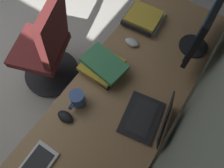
{
  "coord_description": "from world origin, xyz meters",
  "views": [
    {
      "loc": [
        0.3,
        2.13,
        1.94
      ],
      "look_at": [
        -0.09,
        1.87,
        0.95
      ],
      "focal_mm": 32.82,
      "sensor_mm": 36.0,
      "label": 1
    }
  ],
  "objects_px": {
    "book_stack_near": "(103,66)",
    "monitor_primary": "(208,20)",
    "book_stack_far": "(143,18)",
    "office_chair": "(47,51)",
    "mouse_main": "(65,117)",
    "coffee_mug": "(77,99)",
    "laptop_leftmost": "(151,118)",
    "mouse_spare": "(132,42)",
    "drawer_pedestal": "(91,164)"
  },
  "relations": [
    {
      "from": "mouse_main",
      "to": "monitor_primary",
      "type": "bearing_deg",
      "value": 155.29
    },
    {
      "from": "drawer_pedestal",
      "to": "mouse_main",
      "type": "xyz_separation_m",
      "value": [
        -0.13,
        -0.24,
        0.4
      ]
    },
    {
      "from": "book_stack_near",
      "to": "monitor_primary",
      "type": "bearing_deg",
      "value": 140.53
    },
    {
      "from": "mouse_spare",
      "to": "laptop_leftmost",
      "type": "bearing_deg",
      "value": 42.29
    },
    {
      "from": "mouse_main",
      "to": "book_stack_far",
      "type": "height_order",
      "value": "book_stack_far"
    },
    {
      "from": "drawer_pedestal",
      "to": "mouse_main",
      "type": "height_order",
      "value": "mouse_main"
    },
    {
      "from": "laptop_leftmost",
      "to": "mouse_spare",
      "type": "height_order",
      "value": "laptop_leftmost"
    },
    {
      "from": "monitor_primary",
      "to": "book_stack_near",
      "type": "distance_m",
      "value": 0.7
    },
    {
      "from": "mouse_main",
      "to": "office_chair",
      "type": "relative_size",
      "value": 0.11
    },
    {
      "from": "drawer_pedestal",
      "to": "book_stack_near",
      "type": "height_order",
      "value": "book_stack_near"
    },
    {
      "from": "book_stack_far",
      "to": "office_chair",
      "type": "height_order",
      "value": "office_chair"
    },
    {
      "from": "laptop_leftmost",
      "to": "mouse_main",
      "type": "distance_m",
      "value": 0.51
    },
    {
      "from": "monitor_primary",
      "to": "book_stack_near",
      "type": "bearing_deg",
      "value": -39.47
    },
    {
      "from": "laptop_leftmost",
      "to": "monitor_primary",
      "type": "bearing_deg",
      "value": -179.03
    },
    {
      "from": "book_stack_far",
      "to": "mouse_spare",
      "type": "bearing_deg",
      "value": 10.44
    },
    {
      "from": "monitor_primary",
      "to": "office_chair",
      "type": "distance_m",
      "value": 1.27
    },
    {
      "from": "mouse_main",
      "to": "book_stack_near",
      "type": "xyz_separation_m",
      "value": [
        -0.4,
        -0.0,
        0.03
      ]
    },
    {
      "from": "drawer_pedestal",
      "to": "laptop_leftmost",
      "type": "height_order",
      "value": "laptop_leftmost"
    },
    {
      "from": "coffee_mug",
      "to": "office_chair",
      "type": "distance_m",
      "value": 0.75
    },
    {
      "from": "laptop_leftmost",
      "to": "book_stack_far",
      "type": "bearing_deg",
      "value": -146.67
    },
    {
      "from": "drawer_pedestal",
      "to": "mouse_spare",
      "type": "height_order",
      "value": "mouse_spare"
    },
    {
      "from": "drawer_pedestal",
      "to": "book_stack_near",
      "type": "relative_size",
      "value": 2.3
    },
    {
      "from": "book_stack_far",
      "to": "book_stack_near",
      "type": "bearing_deg",
      "value": -0.56
    },
    {
      "from": "mouse_spare",
      "to": "mouse_main",
      "type": "bearing_deg",
      "value": -3.75
    },
    {
      "from": "coffee_mug",
      "to": "office_chair",
      "type": "bearing_deg",
      "value": -114.36
    },
    {
      "from": "book_stack_far",
      "to": "laptop_leftmost",
      "type": "bearing_deg",
      "value": 33.33
    },
    {
      "from": "mouse_spare",
      "to": "coffee_mug",
      "type": "bearing_deg",
      "value": -4.08
    },
    {
      "from": "drawer_pedestal",
      "to": "laptop_leftmost",
      "type": "bearing_deg",
      "value": 154.33
    },
    {
      "from": "coffee_mug",
      "to": "office_chair",
      "type": "height_order",
      "value": "office_chair"
    },
    {
      "from": "book_stack_near",
      "to": "drawer_pedestal",
      "type": "bearing_deg",
      "value": 24.89
    },
    {
      "from": "mouse_main",
      "to": "book_stack_near",
      "type": "bearing_deg",
      "value": -179.8
    },
    {
      "from": "mouse_main",
      "to": "coffee_mug",
      "type": "xyz_separation_m",
      "value": [
        -0.12,
        0.0,
        0.04
      ]
    },
    {
      "from": "mouse_spare",
      "to": "book_stack_near",
      "type": "bearing_deg",
      "value": -9.21
    },
    {
      "from": "laptop_leftmost",
      "to": "book_stack_far",
      "type": "distance_m",
      "value": 0.78
    },
    {
      "from": "book_stack_near",
      "to": "book_stack_far",
      "type": "relative_size",
      "value": 0.97
    },
    {
      "from": "laptop_leftmost",
      "to": "book_stack_near",
      "type": "relative_size",
      "value": 1.06
    },
    {
      "from": "monitor_primary",
      "to": "laptop_leftmost",
      "type": "distance_m",
      "value": 0.68
    },
    {
      "from": "coffee_mug",
      "to": "book_stack_far",
      "type": "bearing_deg",
      "value": -179.91
    },
    {
      "from": "book_stack_near",
      "to": "coffee_mug",
      "type": "xyz_separation_m",
      "value": [
        0.28,
        0.01,
        0.01
      ]
    },
    {
      "from": "book_stack_far",
      "to": "coffee_mug",
      "type": "bearing_deg",
      "value": 0.09
    },
    {
      "from": "drawer_pedestal",
      "to": "book_stack_near",
      "type": "bearing_deg",
      "value": -155.11
    },
    {
      "from": "coffee_mug",
      "to": "monitor_primary",
      "type": "bearing_deg",
      "value": 152.28
    },
    {
      "from": "book_stack_far",
      "to": "coffee_mug",
      "type": "relative_size",
      "value": 2.41
    },
    {
      "from": "book_stack_near",
      "to": "office_chair",
      "type": "bearing_deg",
      "value": -89.9
    },
    {
      "from": "laptop_leftmost",
      "to": "book_stack_near",
      "type": "height_order",
      "value": "laptop_leftmost"
    },
    {
      "from": "mouse_main",
      "to": "laptop_leftmost",
      "type": "bearing_deg",
      "value": 121.53
    },
    {
      "from": "book_stack_near",
      "to": "coffee_mug",
      "type": "relative_size",
      "value": 2.35
    },
    {
      "from": "mouse_main",
      "to": "book_stack_near",
      "type": "distance_m",
      "value": 0.4
    },
    {
      "from": "office_chair",
      "to": "book_stack_near",
      "type": "bearing_deg",
      "value": 90.1
    },
    {
      "from": "mouse_spare",
      "to": "office_chair",
      "type": "distance_m",
      "value": 0.77
    }
  ]
}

